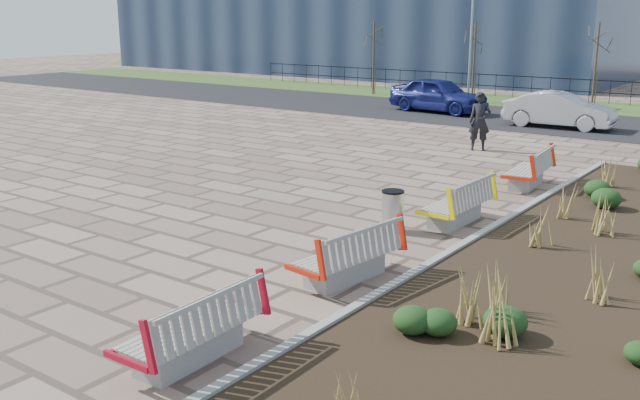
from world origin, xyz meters
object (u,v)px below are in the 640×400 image
Objects in this scene: bench_d at (527,168)px; car_silver at (559,110)px; litter_bin at (393,211)px; pedestrian at (480,121)px; bench_a at (189,325)px; lamp_west at (471,42)px; bench_c at (455,201)px; car_blue at (438,95)px; bench_b at (345,252)px.

car_silver reaches higher than bench_d.
litter_bin is 0.44× the size of pedestrian.
bench_d is at bearing 88.98° from bench_a.
lamp_west is (-6.40, 5.43, 2.32)m from car_silver.
bench_c is (0.00, 7.80, 0.00)m from bench_a.
car_blue is 1.09× the size of car_silver.
bench_b is 0.50× the size of car_silver.
pedestrian is 0.42× the size of car_blue.
bench_b is (0.00, 3.60, 0.00)m from bench_a.
bench_b is 12.93m from pedestrian.
pedestrian is (-3.16, 8.33, 0.46)m from bench_c.
bench_b is 0.45× the size of car_blue.
litter_bin is at bearing -149.29° from car_blue.
bench_d is at bearing -168.81° from car_silver.
bench_c is at bearing -95.78° from bench_d.
bench_c is at bearing 97.73° from bench_b.
litter_bin is at bearing 95.96° from bench_a.
bench_c is at bearing -145.33° from car_blue.
bench_b is at bearing -150.52° from car_blue.
bench_c is at bearing 58.17° from litter_bin.
car_blue reaches higher than car_silver.
car_blue reaches higher than bench_d.
car_silver is 8.70m from lamp_west.
car_blue is (-8.60, 20.24, 0.31)m from bench_b.
bench_a is 6.56m from litter_bin.
bench_b is 2.46× the size of litter_bin.
bench_d reaches higher than litter_bin.
car_silver is at bearing 105.58° from bench_b.
lamp_west is (-9.00, 24.33, 2.54)m from bench_b.
car_silver is at bearing 96.45° from litter_bin.
bench_b is 1.00× the size of bench_d.
car_blue is (-8.60, 16.04, 0.31)m from bench_c.
bench_c is at bearing -94.18° from pedestrian.
car_blue is at bearing 100.20° from pedestrian.
car_silver is (-2.60, 10.46, 0.22)m from bench_d.
bench_c is 8.92m from pedestrian.
bench_d is 18.44m from lamp_west.
car_silver is at bearing -40.32° from lamp_west.
pedestrian reaches higher than bench_c.
lamp_west is (-9.00, 15.89, 2.54)m from bench_d.
car_blue is 6.15m from car_silver.
litter_bin is 16.09m from car_silver.
lamp_west is (-9.00, 20.13, 2.54)m from bench_c.
bench_b is at bearing -174.94° from car_silver.
bench_c is 0.35× the size of lamp_west.
pedestrian is at bearing 172.19° from car_silver.
bench_c is (0.00, 4.20, 0.00)m from bench_b.
bench_a is 12.04m from bench_d.
bench_d is 0.45× the size of car_blue.
pedestrian is 0.45× the size of car_silver.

